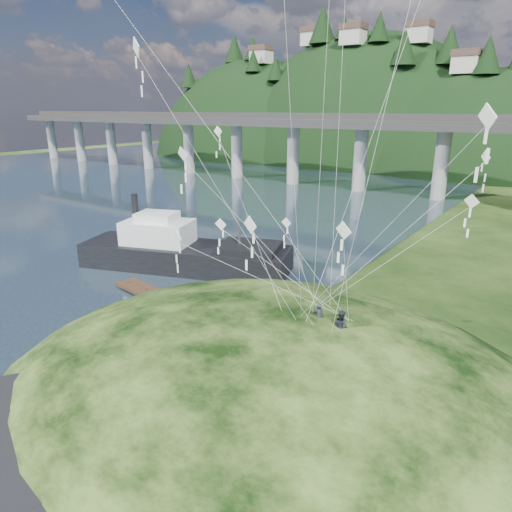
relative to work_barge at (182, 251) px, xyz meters
The scene contains 10 objects.
ground 20.06m from the work_barge, 51.53° to the right, with size 320.00×320.00×0.00m, color black.
water 61.31m from the work_barge, 166.45° to the left, with size 240.00×240.00×0.00m, color #2B3F4F.
grass_hill 24.79m from the work_barge, 33.73° to the right, with size 36.00×32.00×13.00m.
footpath 32.24m from the work_barge, 51.92° to the right, with size 22.29×5.84×0.83m.
bridge 56.75m from the work_barge, 104.46° to the left, with size 160.00×11.00×15.00m.
far_ridge 111.39m from the work_barge, 106.30° to the left, with size 153.00×70.00×94.50m.
work_barge is the anchor object (origin of this frame).
wooden_dock 9.20m from the work_barge, 55.53° to the right, with size 12.50×3.39×0.88m.
kite_flyers 26.08m from the work_barge, 26.45° to the right, with size 2.38×1.06×1.87m.
kite_swarm 29.17m from the work_barge, 32.59° to the right, with size 20.60×17.86×20.59m.
Camera 1 is at (20.20, -16.57, 16.05)m, focal length 32.00 mm.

